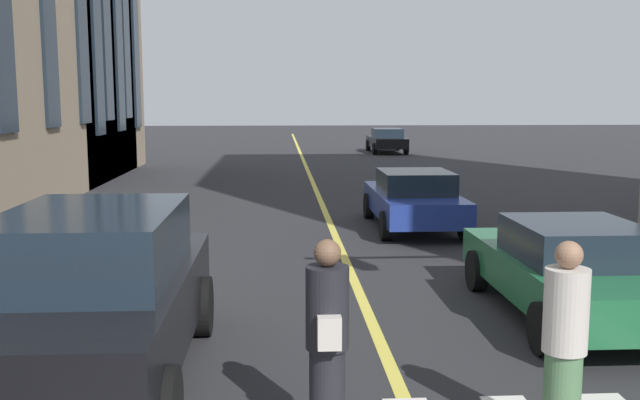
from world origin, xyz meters
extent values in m
cube|color=#D8C64C|center=(20.00, 0.00, 0.00)|extent=(80.00, 0.16, 0.01)
cube|color=black|center=(37.91, -4.90, 0.59)|extent=(4.40, 1.80, 0.55)
cube|color=#19232D|center=(37.69, -4.90, 1.12)|extent=(1.85, 1.58, 0.50)
cylinder|color=black|center=(39.36, -4.04, 0.32)|extent=(0.64, 0.22, 0.64)
cylinder|color=black|center=(39.36, -5.76, 0.32)|extent=(0.64, 0.22, 0.64)
cylinder|color=black|center=(36.45, -4.04, 0.32)|extent=(0.64, 0.22, 0.64)
cylinder|color=black|center=(36.45, -5.76, 0.32)|extent=(0.64, 0.22, 0.64)
cube|color=navy|center=(14.02, -1.91, 0.59)|extent=(4.40, 1.80, 0.55)
cube|color=#19232D|center=(13.80, -1.91, 1.12)|extent=(1.85, 1.58, 0.50)
cylinder|color=black|center=(15.47, -1.04, 0.32)|extent=(0.64, 0.22, 0.64)
cylinder|color=black|center=(15.47, -2.77, 0.32)|extent=(0.64, 0.22, 0.64)
cylinder|color=black|center=(12.57, -1.04, 0.32)|extent=(0.64, 0.22, 0.64)
cylinder|color=black|center=(12.57, -2.77, 0.32)|extent=(0.64, 0.22, 0.64)
cube|color=#1E6038|center=(7.01, -2.74, 0.59)|extent=(4.40, 1.80, 0.55)
cube|color=#19232D|center=(6.79, -2.74, 1.12)|extent=(1.85, 1.58, 0.50)
cylinder|color=black|center=(8.46, -1.88, 0.32)|extent=(0.64, 0.22, 0.64)
cylinder|color=black|center=(8.46, -3.61, 0.32)|extent=(0.64, 0.22, 0.64)
cylinder|color=black|center=(5.56, -1.88, 0.32)|extent=(0.64, 0.22, 0.64)
cube|color=black|center=(4.98, 3.20, 0.78)|extent=(4.70, 1.95, 0.80)
cube|color=#19232D|center=(4.98, 3.20, 1.53)|extent=(2.59, 1.72, 0.70)
cylinder|color=black|center=(6.53, 2.26, 0.38)|extent=(0.76, 0.27, 0.76)
cylinder|color=black|center=(6.53, 4.13, 0.38)|extent=(0.76, 0.27, 0.76)
cylinder|color=#4C724C|center=(3.33, -1.19, 0.43)|extent=(0.32, 0.32, 0.86)
cylinder|color=beige|center=(3.33, -1.19, 1.23)|extent=(0.38, 0.38, 0.73)
sphere|color=#8C664C|center=(3.33, -1.19, 1.71)|extent=(0.24, 0.24, 0.24)
cylinder|color=black|center=(3.55, 0.84, 0.43)|extent=(0.32, 0.32, 0.86)
cylinder|color=black|center=(3.55, 0.84, 1.22)|extent=(0.38, 0.38, 0.73)
sphere|color=brown|center=(3.55, 0.84, 1.71)|extent=(0.24, 0.24, 0.24)
cube|color=beige|center=(3.30, 0.84, 1.08)|extent=(0.12, 0.20, 0.28)
cube|color=gray|center=(26.54, 11.72, 6.31)|extent=(10.28, 8.44, 12.62)
cube|color=#19232D|center=(26.54, 7.45, 6.56)|extent=(1.10, 0.10, 9.59)
cube|color=#19232D|center=(29.96, 7.45, 6.56)|extent=(1.10, 0.10, 9.59)
camera|label=1|loc=(-2.45, 1.25, 3.02)|focal=40.20mm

